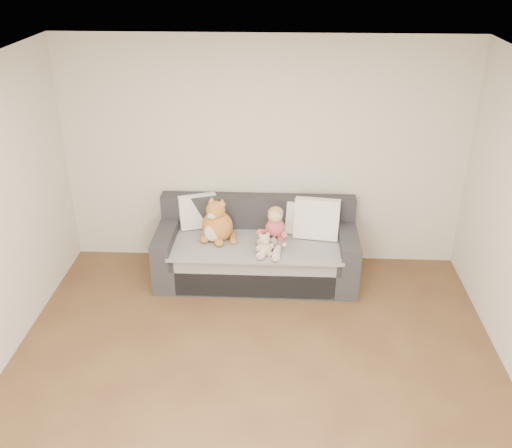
{
  "coord_description": "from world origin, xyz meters",
  "views": [
    {
      "loc": [
        0.2,
        -3.5,
        3.47
      ],
      "look_at": [
        -0.06,
        1.87,
        0.75
      ],
      "focal_mm": 40.0,
      "sensor_mm": 36.0,
      "label": 1
    }
  ],
  "objects": [
    {
      "name": "toddler",
      "position": [
        0.14,
        1.87,
        0.67
      ],
      "size": [
        0.33,
        0.48,
        0.47
      ],
      "rotation": [
        0.0,
        0.0,
        -0.21
      ],
      "color": "#BF4356",
      "rests_on": "sofa"
    },
    {
      "name": "cushion_right_back",
      "position": [
        0.47,
        2.2,
        0.65
      ],
      "size": [
        0.44,
        0.31,
        0.38
      ],
      "rotation": [
        0.0,
        0.0,
        -0.36
      ],
      "color": "white",
      "rests_on": "sofa"
    },
    {
      "name": "sippy_cup",
      "position": [
        -0.01,
        1.88,
        0.54
      ],
      "size": [
        0.11,
        0.08,
        0.12
      ],
      "rotation": [
        0.0,
        0.0,
        -0.16
      ],
      "color": "#6F3DA8",
      "rests_on": "sofa"
    },
    {
      "name": "cushion_right_front",
      "position": [
        0.6,
        2.14,
        0.7
      ],
      "size": [
        0.52,
        0.29,
        0.46
      ],
      "rotation": [
        0.0,
        0.0,
        -0.15
      ],
      "color": "white",
      "rests_on": "sofa"
    },
    {
      "name": "cushion_left",
      "position": [
        -0.74,
        2.33,
        0.67
      ],
      "size": [
        0.46,
        0.32,
        0.4
      ],
      "rotation": [
        0.0,
        0.0,
        0.34
      ],
      "color": "white",
      "rests_on": "sofa"
    },
    {
      "name": "plush_cat",
      "position": [
        -0.49,
        2.02,
        0.66
      ],
      "size": [
        0.4,
        0.36,
        0.52
      ],
      "rotation": [
        0.0,
        0.0,
        -0.39
      ],
      "color": "#BE642A",
      "rests_on": "sofa"
    },
    {
      "name": "teddy_bear",
      "position": [
        0.04,
        1.7,
        0.58
      ],
      "size": [
        0.19,
        0.16,
        0.26
      ],
      "rotation": [
        0.0,
        0.0,
        0.39
      ],
      "color": "#C7AE8A",
      "rests_on": "sofa"
    },
    {
      "name": "sofa",
      "position": [
        -0.06,
        2.06,
        0.31
      ],
      "size": [
        2.2,
        0.94,
        0.85
      ],
      "color": "#26272B",
      "rests_on": "ground"
    },
    {
      "name": "room_shell",
      "position": [
        0.0,
        0.42,
        1.3
      ],
      "size": [
        5.0,
        5.0,
        5.0
      ],
      "color": "brown",
      "rests_on": "ground"
    },
    {
      "name": "plush_cow",
      "position": [
        0.16,
        1.85,
        0.55
      ],
      "size": [
        0.15,
        0.22,
        0.18
      ],
      "rotation": [
        0.0,
        0.0,
        -0.33
      ],
      "color": "white",
      "rests_on": "sofa"
    }
  ]
}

